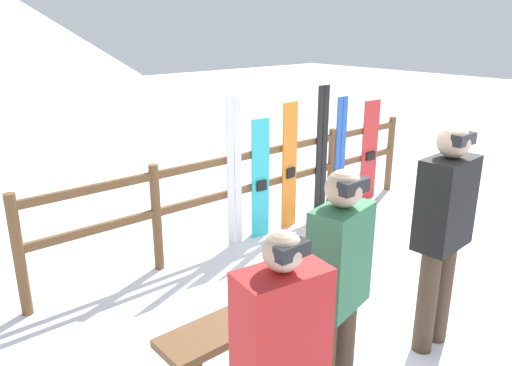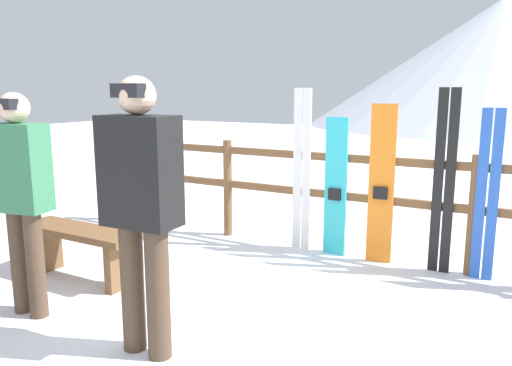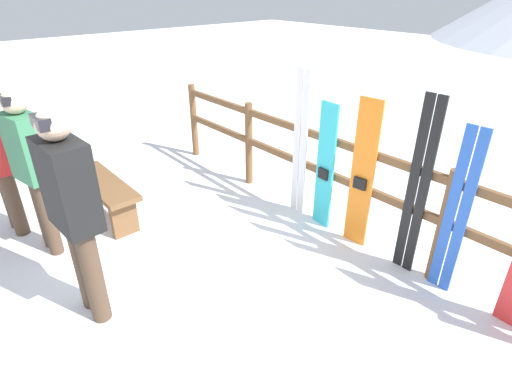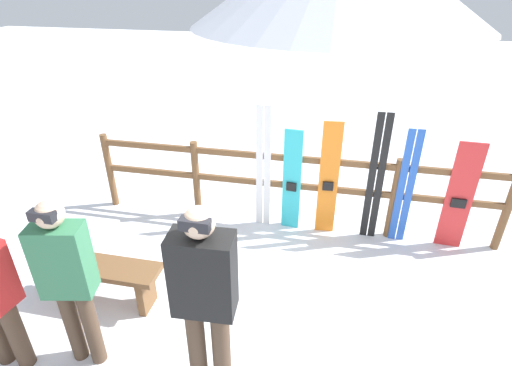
# 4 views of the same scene
# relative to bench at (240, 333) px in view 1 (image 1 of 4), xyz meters

# --- Properties ---
(ground_plane) EXTENTS (40.00, 40.00, 0.00)m
(ground_plane) POSITION_rel_bench_xyz_m (1.74, -0.13, -0.36)
(ground_plane) COLOR white
(fence) EXTENTS (5.49, 0.10, 1.14)m
(fence) POSITION_rel_bench_xyz_m (1.74, 1.88, 0.33)
(fence) COLOR brown
(fence) RESTS_ON ground
(bench) EXTENTS (1.25, 0.36, 0.49)m
(bench) POSITION_rel_bench_xyz_m (0.00, 0.00, 0.00)
(bench) COLOR brown
(bench) RESTS_ON ground
(person_plaid_green) EXTENTS (0.46, 0.31, 1.71)m
(person_plaid_green) POSITION_rel_bench_xyz_m (0.21, -0.70, 0.64)
(person_plaid_green) COLOR #4C3828
(person_plaid_green) RESTS_ON ground
(person_red) EXTENTS (0.50, 0.32, 1.57)m
(person_red) POSITION_rel_bench_xyz_m (-0.43, -0.88, 0.54)
(person_red) COLOR #4C3828
(person_red) RESTS_ON ground
(person_black) EXTENTS (0.49, 0.29, 1.81)m
(person_black) POSITION_rel_bench_xyz_m (1.40, -0.70, 0.69)
(person_black) COLOR #4C3828
(person_black) RESTS_ON ground
(ski_pair_white) EXTENTS (0.19, 0.02, 1.74)m
(ski_pair_white) POSITION_rel_bench_xyz_m (1.37, 1.82, 0.51)
(ski_pair_white) COLOR white
(ski_pair_white) RESTS_ON ground
(snowboard_cyan) EXTENTS (0.24, 0.07, 1.45)m
(snowboard_cyan) POSITION_rel_bench_xyz_m (1.76, 1.82, 0.37)
(snowboard_cyan) COLOR #2DBFCC
(snowboard_cyan) RESTS_ON ground
(snowboard_orange) EXTENTS (0.25, 0.07, 1.59)m
(snowboard_orange) POSITION_rel_bench_xyz_m (2.24, 1.82, 0.44)
(snowboard_orange) COLOR orange
(snowboard_orange) RESTS_ON ground
(ski_pair_black) EXTENTS (0.19, 0.02, 1.75)m
(ski_pair_black) POSITION_rel_bench_xyz_m (2.82, 1.82, 0.52)
(ski_pair_black) COLOR black
(ski_pair_black) RESTS_ON ground
(ski_pair_blue) EXTENTS (0.19, 0.02, 1.57)m
(ski_pair_blue) POSITION_rel_bench_xyz_m (3.20, 1.82, 0.43)
(ski_pair_blue) COLOR blue
(ski_pair_blue) RESTS_ON ground
(snowboard_red) EXTENTS (0.32, 0.07, 1.46)m
(snowboard_red) POSITION_rel_bench_xyz_m (3.84, 1.82, 0.37)
(snowboard_red) COLOR red
(snowboard_red) RESTS_ON ground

